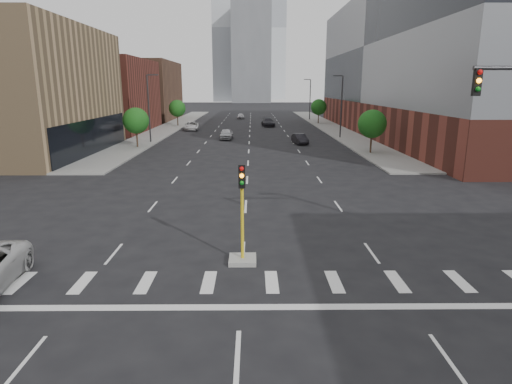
{
  "coord_description": "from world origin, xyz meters",
  "views": [
    {
      "loc": [
        0.44,
        -8.6,
        7.56
      ],
      "look_at": [
        0.62,
        11.77,
        2.5
      ],
      "focal_mm": 30.0,
      "sensor_mm": 36.0,
      "label": 1
    }
  ],
  "objects_px": {
    "car_far_left": "(191,126)",
    "car_distant": "(241,116)",
    "median_traffic_signal": "(242,241)",
    "car_deep_right": "(268,122)",
    "car_near_left": "(226,134)",
    "car_mid_right": "(300,139)"
  },
  "relations": [
    {
      "from": "car_distant",
      "to": "median_traffic_signal",
      "type": "bearing_deg",
      "value": -87.81
    },
    {
      "from": "median_traffic_signal",
      "to": "car_mid_right",
      "type": "distance_m",
      "value": 40.26
    },
    {
      "from": "car_mid_right",
      "to": "car_far_left",
      "type": "bearing_deg",
      "value": 123.07
    },
    {
      "from": "median_traffic_signal",
      "to": "car_deep_right",
      "type": "relative_size",
      "value": 0.81
    },
    {
      "from": "median_traffic_signal",
      "to": "car_deep_right",
      "type": "xyz_separation_m",
      "value": [
        3.47,
        65.38,
        -0.18
      ]
    },
    {
      "from": "car_near_left",
      "to": "car_mid_right",
      "type": "relative_size",
      "value": 1.09
    },
    {
      "from": "car_far_left",
      "to": "car_deep_right",
      "type": "relative_size",
      "value": 0.97
    },
    {
      "from": "car_mid_right",
      "to": "car_distant",
      "type": "height_order",
      "value": "car_mid_right"
    },
    {
      "from": "car_far_left",
      "to": "car_distant",
      "type": "relative_size",
      "value": 1.35
    },
    {
      "from": "median_traffic_signal",
      "to": "car_near_left",
      "type": "distance_m",
      "value": 45.23
    },
    {
      "from": "median_traffic_signal",
      "to": "car_mid_right",
      "type": "bearing_deg",
      "value": 80.26
    },
    {
      "from": "median_traffic_signal",
      "to": "car_far_left",
      "type": "bearing_deg",
      "value": 100.01
    },
    {
      "from": "car_near_left",
      "to": "car_far_left",
      "type": "distance_m",
      "value": 14.89
    },
    {
      "from": "car_near_left",
      "to": "car_distant",
      "type": "bearing_deg",
      "value": 89.59
    },
    {
      "from": "car_near_left",
      "to": "car_distant",
      "type": "distance_m",
      "value": 39.75
    },
    {
      "from": "median_traffic_signal",
      "to": "car_distant",
      "type": "distance_m",
      "value": 84.87
    },
    {
      "from": "car_distant",
      "to": "car_mid_right",
      "type": "bearing_deg",
      "value": -77.96
    },
    {
      "from": "car_near_left",
      "to": "car_far_left",
      "type": "height_order",
      "value": "car_near_left"
    },
    {
      "from": "car_far_left",
      "to": "car_distant",
      "type": "xyz_separation_m",
      "value": [
        8.01,
        26.55,
        -0.07
      ]
    },
    {
      "from": "car_mid_right",
      "to": "car_far_left",
      "type": "xyz_separation_m",
      "value": [
        -17.11,
        18.61,
        0.06
      ]
    },
    {
      "from": "car_far_left",
      "to": "car_distant",
      "type": "height_order",
      "value": "car_far_left"
    },
    {
      "from": "median_traffic_signal",
      "to": "car_mid_right",
      "type": "relative_size",
      "value": 1.08
    }
  ]
}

